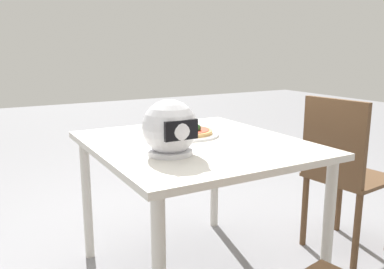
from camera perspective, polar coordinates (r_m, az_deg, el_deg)
dining_table at (r=1.94m, az=0.48°, el=-3.33°), size 0.95×1.06×0.72m
pizza_plate at (r=2.05m, az=-0.46°, el=0.00°), size 0.31×0.31×0.01m
pizza at (r=2.05m, az=-0.52°, el=0.57°), size 0.24×0.24×0.05m
motorcycle_helmet at (r=1.67m, az=-3.17°, el=0.84°), size 0.23×0.23×0.23m
chair_side at (r=2.38m, az=20.57°, el=-4.51°), size 0.44×0.44×0.90m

